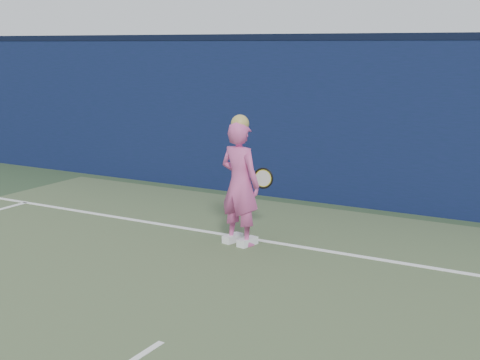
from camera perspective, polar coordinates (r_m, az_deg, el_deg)
The scene contains 4 objects.
backstop_wall at distance 10.25m, azimuth 11.61°, elevation 4.60°, with size 24.00×0.40×2.50m, color #0B1834.
wall_cap at distance 10.18m, azimuth 11.92°, elevation 11.88°, with size 24.00×0.42×0.10m, color black.
player at distance 8.16m, azimuth 0.00°, elevation -0.26°, with size 0.62×0.47×1.62m.
racket at distance 8.51m, azimuth 1.85°, elevation 0.13°, with size 0.51×0.13×0.27m.
Camera 1 is at (3.12, -3.18, 2.45)m, focal length 50.00 mm.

